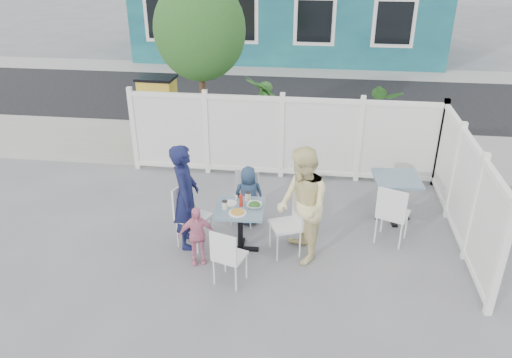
# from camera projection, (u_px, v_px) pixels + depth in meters

# --- Properties ---
(ground) EXTENTS (80.00, 80.00, 0.00)m
(ground) POSITION_uv_depth(u_px,v_px,m) (261.00, 243.00, 7.67)
(ground) COLOR slate
(near_sidewalk) EXTENTS (24.00, 2.60, 0.01)m
(near_sidewalk) POSITION_uv_depth(u_px,v_px,m) (281.00, 148.00, 11.05)
(near_sidewalk) COLOR gray
(near_sidewalk) RESTS_ON ground
(street) EXTENTS (24.00, 5.00, 0.01)m
(street) POSITION_uv_depth(u_px,v_px,m) (292.00, 98.00, 14.33)
(street) COLOR black
(street) RESTS_ON ground
(far_sidewalk) EXTENTS (24.00, 1.60, 0.01)m
(far_sidewalk) POSITION_uv_depth(u_px,v_px,m) (297.00, 71.00, 17.08)
(far_sidewalk) COLOR gray
(far_sidewalk) RESTS_ON ground
(fence_back) EXTENTS (5.86, 0.08, 1.60)m
(fence_back) POSITION_uv_depth(u_px,v_px,m) (282.00, 139.00, 9.44)
(fence_back) COLOR white
(fence_back) RESTS_ON ground
(fence_right) EXTENTS (0.08, 3.66, 1.60)m
(fence_right) POSITION_uv_depth(u_px,v_px,m) (464.00, 192.00, 7.52)
(fence_right) COLOR white
(fence_right) RESTS_ON ground
(tree) EXTENTS (1.80, 1.62, 3.59)m
(tree) POSITION_uv_depth(u_px,v_px,m) (200.00, 30.00, 9.63)
(tree) COLOR #382316
(tree) RESTS_ON ground
(utility_cabinet) EXTENTS (0.78, 0.57, 1.40)m
(utility_cabinet) POSITION_uv_depth(u_px,v_px,m) (159.00, 110.00, 11.23)
(utility_cabinet) COLOR gold
(utility_cabinet) RESTS_ON ground
(potted_shrub_a) EXTENTS (1.33, 1.33, 1.78)m
(potted_shrub_a) POSITION_uv_depth(u_px,v_px,m) (264.00, 120.00, 10.07)
(potted_shrub_a) COLOR #1F4A1A
(potted_shrub_a) RESTS_ON ground
(potted_shrub_b) EXTENTS (1.74, 1.79, 1.51)m
(potted_shrub_b) POSITION_uv_depth(u_px,v_px,m) (372.00, 133.00, 9.79)
(potted_shrub_b) COLOR #1F4A1A
(potted_shrub_b) RESTS_ON ground
(main_table) EXTENTS (0.72, 0.72, 0.73)m
(main_table) POSITION_uv_depth(u_px,v_px,m) (240.00, 217.00, 7.27)
(main_table) COLOR #3F5D72
(main_table) RESTS_ON ground
(spare_table) EXTENTS (0.78, 0.78, 0.76)m
(spare_table) POSITION_uv_depth(u_px,v_px,m) (396.00, 187.00, 8.08)
(spare_table) COLOR #3F5D72
(spare_table) RESTS_ON ground
(chair_left) EXTENTS (0.56, 0.57, 0.97)m
(chair_left) POSITION_uv_depth(u_px,v_px,m) (189.00, 211.00, 7.45)
(chair_left) COLOR white
(chair_left) RESTS_ON ground
(chair_right) EXTENTS (0.54, 0.55, 0.94)m
(chair_right) POSITION_uv_depth(u_px,v_px,m) (291.00, 220.00, 7.26)
(chair_right) COLOR white
(chair_right) RESTS_ON ground
(chair_back) EXTENTS (0.45, 0.44, 0.87)m
(chair_back) POSITION_uv_depth(u_px,v_px,m) (245.00, 193.00, 8.07)
(chair_back) COLOR white
(chair_back) RESTS_ON ground
(chair_near) EXTENTS (0.49, 0.48, 0.85)m
(chair_near) POSITION_uv_depth(u_px,v_px,m) (227.00, 254.00, 6.58)
(chair_near) COLOR white
(chair_near) RESTS_ON ground
(chair_spare) EXTENTS (0.56, 0.56, 0.97)m
(chair_spare) POSITION_uv_depth(u_px,v_px,m) (392.00, 211.00, 7.44)
(chair_spare) COLOR white
(chair_spare) RESTS_ON ground
(man) EXTENTS (0.49, 0.65, 1.63)m
(man) POSITION_uv_depth(u_px,v_px,m) (186.00, 196.00, 7.32)
(man) COLOR #13173E
(man) RESTS_ON ground
(woman) EXTENTS (0.90, 1.01, 1.72)m
(woman) POSITION_uv_depth(u_px,v_px,m) (302.00, 206.00, 6.98)
(woman) COLOR #EFD55A
(woman) RESTS_ON ground
(boy) EXTENTS (0.55, 0.43, 1.00)m
(boy) POSITION_uv_depth(u_px,v_px,m) (249.00, 196.00, 8.01)
(boy) COLOR navy
(boy) RESTS_ON ground
(toddler) EXTENTS (0.57, 0.37, 0.90)m
(toddler) POSITION_uv_depth(u_px,v_px,m) (197.00, 235.00, 7.05)
(toddler) COLOR pink
(toddler) RESTS_ON ground
(plate_main) EXTENTS (0.26, 0.26, 0.02)m
(plate_main) POSITION_uv_depth(u_px,v_px,m) (238.00, 213.00, 7.04)
(plate_main) COLOR white
(plate_main) RESTS_ON main_table
(plate_side) EXTENTS (0.21, 0.21, 0.01)m
(plate_side) POSITION_uv_depth(u_px,v_px,m) (230.00, 203.00, 7.29)
(plate_side) COLOR white
(plate_side) RESTS_ON main_table
(salad_bowl) EXTENTS (0.22, 0.22, 0.05)m
(salad_bowl) POSITION_uv_depth(u_px,v_px,m) (255.00, 205.00, 7.19)
(salad_bowl) COLOR white
(salad_bowl) RESTS_ON main_table
(coffee_cup_a) EXTENTS (0.08, 0.08, 0.12)m
(coffee_cup_a) POSITION_uv_depth(u_px,v_px,m) (225.00, 205.00, 7.13)
(coffee_cup_a) COLOR beige
(coffee_cup_a) RESTS_ON main_table
(coffee_cup_b) EXTENTS (0.08, 0.08, 0.12)m
(coffee_cup_b) POSITION_uv_depth(u_px,v_px,m) (248.00, 197.00, 7.36)
(coffee_cup_b) COLOR beige
(coffee_cup_b) RESTS_ON main_table
(ketchup_bottle) EXTENTS (0.06, 0.06, 0.18)m
(ketchup_bottle) POSITION_uv_depth(u_px,v_px,m) (241.00, 201.00, 7.19)
(ketchup_bottle) COLOR #A91F12
(ketchup_bottle) RESTS_ON main_table
(salt_shaker) EXTENTS (0.03, 0.03, 0.07)m
(salt_shaker) POSITION_uv_depth(u_px,v_px,m) (236.00, 198.00, 7.39)
(salt_shaker) COLOR white
(salt_shaker) RESTS_ON main_table
(pepper_shaker) EXTENTS (0.03, 0.03, 0.07)m
(pepper_shaker) POSITION_uv_depth(u_px,v_px,m) (239.00, 196.00, 7.44)
(pepper_shaker) COLOR black
(pepper_shaker) RESTS_ON main_table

